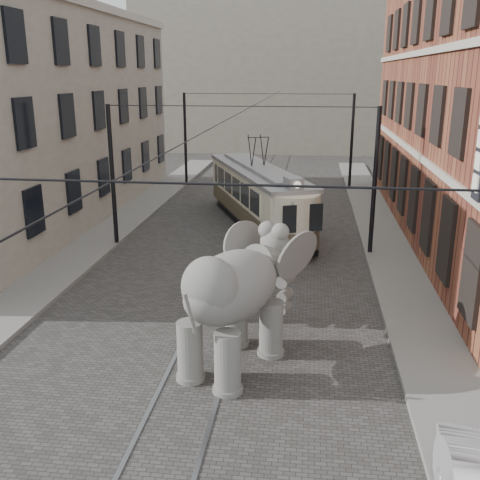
# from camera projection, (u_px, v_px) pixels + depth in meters

# --- Properties ---
(ground) EXTENTS (120.00, 120.00, 0.00)m
(ground) POSITION_uv_depth(u_px,v_px,m) (222.00, 307.00, 17.93)
(ground) COLOR #44423F
(tram_rails) EXTENTS (1.54, 80.00, 0.02)m
(tram_rails) POSITION_uv_depth(u_px,v_px,m) (222.00, 306.00, 17.93)
(tram_rails) COLOR slate
(tram_rails) RESTS_ON ground
(sidewalk_right) EXTENTS (2.00, 60.00, 0.15)m
(sidewalk_right) POSITION_uv_depth(u_px,v_px,m) (415.00, 314.00, 17.19)
(sidewalk_right) COLOR slate
(sidewalk_right) RESTS_ON ground
(sidewalk_left) EXTENTS (2.00, 60.00, 0.15)m
(sidewalk_left) POSITION_uv_depth(u_px,v_px,m) (31.00, 295.00, 18.69)
(sidewalk_left) COLOR slate
(sidewalk_left) RESTS_ON ground
(stucco_building) EXTENTS (7.00, 24.00, 10.00)m
(stucco_building) POSITION_uv_depth(u_px,v_px,m) (32.00, 120.00, 27.33)
(stucco_building) COLOR gray
(stucco_building) RESTS_ON ground
(distant_block) EXTENTS (28.00, 10.00, 14.00)m
(distant_block) POSITION_uv_depth(u_px,v_px,m) (286.00, 75.00, 53.94)
(distant_block) COLOR gray
(distant_block) RESTS_ON ground
(catenary) EXTENTS (11.00, 30.20, 6.00)m
(catenary) POSITION_uv_depth(u_px,v_px,m) (237.00, 185.00, 21.85)
(catenary) COLOR black
(catenary) RESTS_ON ground
(tram) EXTENTS (6.25, 11.01, 4.35)m
(tram) POSITION_uv_depth(u_px,v_px,m) (258.00, 182.00, 26.78)
(tram) COLOR beige
(tram) RESTS_ON ground
(elephant) EXTENTS (5.01, 6.26, 3.37)m
(elephant) POSITION_uv_depth(u_px,v_px,m) (232.00, 305.00, 13.82)
(elephant) COLOR slate
(elephant) RESTS_ON ground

